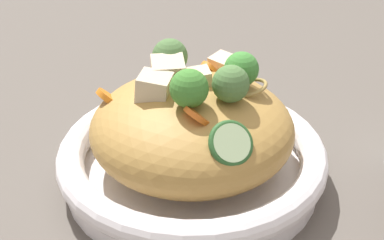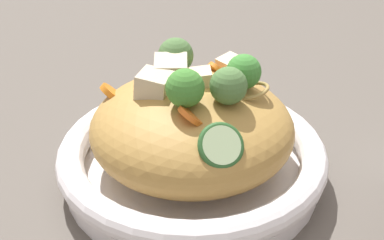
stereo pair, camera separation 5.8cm
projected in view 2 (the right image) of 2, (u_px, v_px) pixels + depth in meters
The scene contains 7 objects.
ground_plane at pixel (192, 177), 0.62m from camera, with size 3.00×3.00×0.00m, color #5A524B.
serving_bowl at pixel (192, 159), 0.61m from camera, with size 0.30×0.30×0.05m.
noodle_heap at pixel (192, 127), 0.59m from camera, with size 0.22×0.22×0.10m.
broccoli_florets at pixel (206, 75), 0.56m from camera, with size 0.12×0.13×0.05m.
carrot_coins at pixel (177, 93), 0.57m from camera, with size 0.14×0.15×0.04m.
zucchini_slices at pixel (209, 119), 0.53m from camera, with size 0.15×0.15×0.04m.
chicken_chunks at pixel (183, 77), 0.58m from camera, with size 0.15×0.08×0.05m.
Camera 2 is at (-0.42, -0.27, 0.38)m, focal length 50.55 mm.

